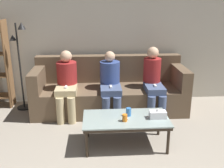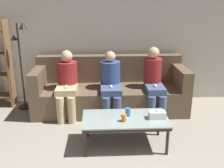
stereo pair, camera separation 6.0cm
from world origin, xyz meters
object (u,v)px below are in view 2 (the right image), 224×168
Objects in this scene: tissue_box at (157,115)px; standing_lamp at (21,57)px; coffee_table at (125,121)px; cup_near_right at (128,112)px; seated_person_mid_right at (154,80)px; cup_near_left at (124,118)px; game_remote at (125,117)px; seated_person_left_end at (67,82)px; couch at (110,91)px; seated_person_mid_left at (111,82)px.

standing_lamp is at bearing 145.59° from tissue_box.
coffee_table is 5.22× the size of tissue_box.
cup_near_right is 0.10× the size of seated_person_mid_right.
game_remote is at bearing 75.96° from cup_near_left.
cup_near_right is 0.10× the size of seated_person_left_end.
game_remote is 0.10× the size of standing_lamp.
seated_person_mid_right reaches higher than cup_near_right.
couch is at bearing 96.52° from coffee_table.
tissue_box reaches higher than game_remote.
standing_lamp reaches higher than cup_near_right.
coffee_table is 0.12m from cup_near_right.
game_remote is (0.15, -1.28, 0.08)m from couch.
cup_near_right is at bearing -37.91° from standing_lamp.
tissue_box is 0.20× the size of seated_person_mid_left.
cup_near_left is 1.45m from seated_person_left_end.
game_remote is (-0.42, 0.03, -0.04)m from tissue_box.
seated_person_mid_right reaches higher than tissue_box.
seated_person_mid_right is at bearing -0.75° from seated_person_left_end.
seated_person_left_end reaches higher than seated_person_mid_left.
tissue_box is at bearing -39.94° from seated_person_left_end.
standing_lamp is (-1.57, 0.15, 0.62)m from couch.
seated_person_left_end is 0.96× the size of seated_person_mid_right.
couch is 1.69m from standing_lamp.
tissue_box is (0.45, 0.07, 0.00)m from cup_near_left.
tissue_box is at bearing 8.65° from cup_near_left.
seated_person_mid_left is (-0.15, 1.05, 0.22)m from coffee_table.
cup_near_right is 0.10× the size of seated_person_mid_left.
standing_lamp is (-1.71, 1.43, 0.53)m from game_remote.
coffee_table is at bearing 0.00° from game_remote.
cup_near_right is 1.01m from seated_person_mid_left.
cup_near_left is (-0.03, -0.10, 0.09)m from coffee_table.
tissue_box is at bearing -14.15° from cup_near_right.
tissue_box is 0.43m from game_remote.
seated_person_left_end is (-0.93, 1.00, 0.14)m from cup_near_right.
seated_person_mid_right reaches higher than seated_person_left_end.
game_remote is at bearing -50.19° from seated_person_left_end.
seated_person_mid_right is (0.17, 1.08, 0.15)m from tissue_box.
couch is 1.39m from cup_near_left.
coffee_table is at bearing -125.35° from cup_near_right.
coffee_table is 7.65× the size of game_remote.
cup_near_right is (0.19, -1.22, 0.13)m from couch.
game_remote is (-0.04, -0.06, -0.05)m from cup_near_right.
cup_near_right is at bearing -81.16° from couch.
seated_person_mid_left is at bearing 179.60° from seated_person_mid_right.
seated_person_left_end is (-0.86, 1.16, 0.14)m from cup_near_left.
cup_near_right is at bearing -47.15° from seated_person_left_end.
cup_near_left is at bearing -104.04° from coffee_table.
coffee_table is 11.82× the size of cup_near_left.
seated_person_mid_left is (0.74, -0.01, -0.01)m from seated_person_left_end.
couch is 12.14× the size of tissue_box.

